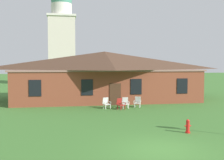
# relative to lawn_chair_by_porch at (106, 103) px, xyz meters

# --- Properties ---
(ground_plane) EXTENTS (200.00, 200.00, 0.00)m
(ground_plane) POSITION_rel_lawn_chair_by_porch_xyz_m (0.79, -12.06, -0.50)
(ground_plane) COLOR #3D702D
(brick_building) EXTENTS (19.59, 10.40, 5.33)m
(brick_building) POSITION_rel_lawn_chair_by_porch_xyz_m (0.79, 6.66, 2.21)
(brick_building) COLOR brown
(brick_building) RESTS_ON ground
(dome_tower) EXTENTS (5.18, 5.18, 18.57)m
(dome_tower) POSITION_rel_lawn_chair_by_porch_xyz_m (-4.17, 28.61, 7.97)
(dome_tower) COLOR beige
(dome_tower) RESTS_ON ground
(lawn_chair_by_porch) EXTENTS (0.75, 0.80, 0.96)m
(lawn_chair_by_porch) POSITION_rel_lawn_chair_by_porch_xyz_m (0.00, 0.00, 0.00)
(lawn_chair_by_porch) COLOR silver
(lawn_chair_by_porch) RESTS_ON ground
(lawn_chair_near_door) EXTENTS (0.80, 0.84, 0.96)m
(lawn_chair_near_door) POSITION_rel_lawn_chair_by_porch_xyz_m (1.13, -0.73, 0.00)
(lawn_chair_near_door) COLOR maroon
(lawn_chair_near_door) RESTS_ON ground
(lawn_chair_left_end) EXTENTS (0.67, 0.70, 0.96)m
(lawn_chair_left_end) POSITION_rel_lawn_chair_by_porch_xyz_m (1.70, -0.17, 0.00)
(lawn_chair_left_end) COLOR silver
(lawn_chair_left_end) RESTS_ON ground
(lawn_chair_middle) EXTENTS (0.80, 0.84, 0.96)m
(lawn_chair_middle) POSITION_rel_lawn_chair_by_porch_xyz_m (2.91, 0.17, 0.00)
(lawn_chair_middle) COLOR silver
(lawn_chair_middle) RESTS_ON ground
(fire_hydrant) EXTENTS (0.36, 0.28, 0.79)m
(fire_hydrant) POSITION_rel_lawn_chair_by_porch_xyz_m (3.34, -9.37, -0.12)
(fire_hydrant) COLOR red
(fire_hydrant) RESTS_ON ground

